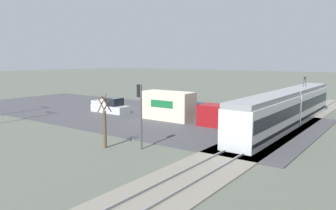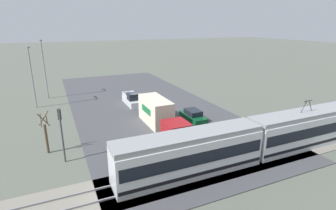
# 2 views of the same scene
# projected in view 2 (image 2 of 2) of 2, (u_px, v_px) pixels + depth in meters

# --- Properties ---
(ground_plane) EXTENTS (320.00, 320.00, 0.00)m
(ground_plane) POSITION_uv_depth(u_px,v_px,m) (140.00, 103.00, 40.57)
(ground_plane) COLOR #565B51
(road_surface) EXTENTS (20.16, 48.99, 0.08)m
(road_surface) POSITION_uv_depth(u_px,v_px,m) (140.00, 103.00, 40.55)
(road_surface) COLOR #424247
(road_surface) RESTS_ON ground
(rail_bed) EXTENTS (59.60, 4.40, 0.22)m
(rail_bed) POSITION_uv_depth(u_px,v_px,m) (216.00, 166.00, 22.60)
(rail_bed) COLOR gray
(rail_bed) RESTS_ON ground
(light_rail_tram) EXTENTS (25.48, 2.66, 4.67)m
(light_rail_tram) POSITION_uv_depth(u_px,v_px,m) (253.00, 140.00, 23.57)
(light_rail_tram) COLOR silver
(light_rail_tram) RESTS_ON ground
(box_truck) EXTENTS (2.45, 10.14, 3.15)m
(box_truck) POSITION_uv_depth(u_px,v_px,m) (160.00, 115.00, 30.70)
(box_truck) COLOR maroon
(box_truck) RESTS_ON ground
(pickup_truck) EXTENTS (1.90, 5.21, 1.89)m
(pickup_truck) POSITION_uv_depth(u_px,v_px,m) (133.00, 100.00, 39.69)
(pickup_truck) COLOR silver
(pickup_truck) RESTS_ON ground
(sedan_car_0) EXTENTS (1.78, 4.32, 1.52)m
(sedan_car_0) POSITION_uv_depth(u_px,v_px,m) (193.00, 117.00, 32.77)
(sedan_car_0) COLOR #0C4723
(sedan_car_0) RESTS_ON ground
(traffic_light_pole) EXTENTS (0.28, 0.47, 4.93)m
(traffic_light_pole) POSITION_uv_depth(u_px,v_px,m) (61.00, 128.00, 22.58)
(traffic_light_pole) COLOR #47474C
(traffic_light_pole) RESTS_ON ground
(street_tree) EXTENTS (0.99, 0.82, 4.12)m
(street_tree) POSITION_uv_depth(u_px,v_px,m) (46.00, 135.00, 24.55)
(street_tree) COLOR brown
(street_tree) RESTS_ON ground
(street_lamp_near_crossing) EXTENTS (0.36, 1.95, 8.79)m
(street_lamp_near_crossing) POSITION_uv_depth(u_px,v_px,m) (32.00, 74.00, 37.35)
(street_lamp_near_crossing) COLOR gray
(street_lamp_near_crossing) RESTS_ON ground
(street_lamp_mid_block) EXTENTS (0.36, 1.95, 9.46)m
(street_lamp_mid_block) POSITION_uv_depth(u_px,v_px,m) (44.00, 66.00, 42.02)
(street_lamp_mid_block) COLOR gray
(street_lamp_mid_block) RESTS_ON ground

